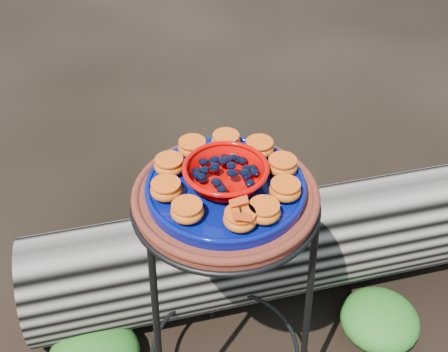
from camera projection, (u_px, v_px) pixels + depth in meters
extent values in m
cylinder|color=#58200F|center=(226.00, 198.00, 1.18)|extent=(0.39, 0.39, 0.03)
cylinder|color=#090537|center=(226.00, 188.00, 1.16)|extent=(0.33, 0.33, 0.02)
ellipsoid|color=#D0520F|center=(240.00, 219.00, 1.05)|extent=(0.06, 0.06, 0.04)
ellipsoid|color=#D0520F|center=(264.00, 212.00, 1.07)|extent=(0.06, 0.06, 0.04)
ellipsoid|color=#D0520F|center=(285.00, 190.00, 1.11)|extent=(0.06, 0.06, 0.04)
ellipsoid|color=#D0520F|center=(282.00, 166.00, 1.17)|extent=(0.06, 0.06, 0.04)
ellipsoid|color=#D0520F|center=(259.00, 148.00, 1.22)|extent=(0.06, 0.06, 0.04)
ellipsoid|color=#D0520F|center=(226.00, 141.00, 1.24)|extent=(0.06, 0.06, 0.04)
ellipsoid|color=#D0520F|center=(192.00, 148.00, 1.22)|extent=(0.06, 0.06, 0.04)
ellipsoid|color=#D0520F|center=(169.00, 166.00, 1.17)|extent=(0.06, 0.06, 0.04)
ellipsoid|color=#D0520F|center=(166.00, 190.00, 1.12)|extent=(0.06, 0.06, 0.04)
ellipsoid|color=#D0520F|center=(187.00, 211.00, 1.07)|extent=(0.06, 0.06, 0.04)
ellipsoid|color=#2E671E|center=(380.00, 319.00, 1.73)|extent=(0.24, 0.24, 0.12)
ellipsoid|color=#2E671E|center=(183.00, 222.00, 2.02)|extent=(0.34, 0.34, 0.17)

